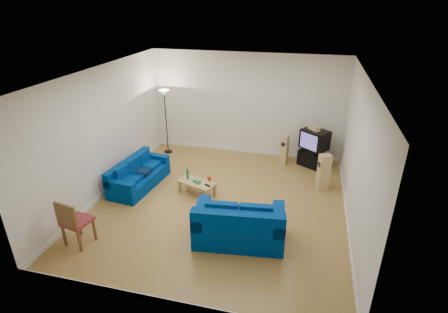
% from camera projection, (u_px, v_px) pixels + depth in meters
% --- Properties ---
extents(room, '(6.01, 6.51, 3.21)m').
position_uv_depth(room, '(220.00, 146.00, 8.02)').
color(room, brown).
rests_on(room, ground).
extents(sofa_three_seat, '(1.02, 1.98, 0.74)m').
position_uv_depth(sofa_three_seat, '(138.00, 177.00, 9.37)').
color(sofa_three_seat, '#001F52').
rests_on(sofa_three_seat, ground).
extents(sofa_loveseat, '(1.95, 1.24, 0.92)m').
position_uv_depth(sofa_loveseat, '(239.00, 227.00, 7.19)').
color(sofa_loveseat, '#001F52').
rests_on(sofa_loveseat, ground).
extents(coffee_table, '(1.06, 0.77, 0.35)m').
position_uv_depth(coffee_table, '(197.00, 183.00, 8.98)').
color(coffee_table, tan).
rests_on(coffee_table, ground).
extents(bottle, '(0.07, 0.07, 0.29)m').
position_uv_depth(bottle, '(188.00, 174.00, 9.04)').
color(bottle, '#197233').
rests_on(bottle, coffee_table).
extents(tissue_box, '(0.22, 0.19, 0.08)m').
position_uv_depth(tissue_box, '(197.00, 181.00, 8.88)').
color(tissue_box, green).
rests_on(tissue_box, coffee_table).
extents(red_canister, '(0.10, 0.10, 0.13)m').
position_uv_depth(red_canister, '(209.00, 178.00, 8.98)').
color(red_canister, red).
rests_on(red_canister, coffee_table).
extents(remote, '(0.17, 0.14, 0.02)m').
position_uv_depth(remote, '(207.00, 185.00, 8.76)').
color(remote, black).
rests_on(remote, coffee_table).
extents(tv_stand, '(0.88, 0.77, 0.47)m').
position_uv_depth(tv_stand, '(312.00, 159.00, 10.48)').
color(tv_stand, black).
rests_on(tv_stand, ground).
extents(av_receiver, '(0.60, 0.60, 0.11)m').
position_uv_depth(av_receiver, '(313.00, 150.00, 10.33)').
color(av_receiver, black).
rests_on(av_receiver, tv_stand).
extents(television, '(0.91, 0.88, 0.57)m').
position_uv_depth(television, '(315.00, 139.00, 10.21)').
color(television, black).
rests_on(television, av_receiver).
extents(centre_speaker, '(0.36, 0.41, 0.14)m').
position_uv_depth(centre_speaker, '(314.00, 128.00, 10.09)').
color(centre_speaker, tan).
rests_on(centre_speaker, television).
extents(speaker_left, '(0.27, 0.31, 0.91)m').
position_uv_depth(speaker_left, '(284.00, 149.00, 10.57)').
color(speaker_left, tan).
rests_on(speaker_left, ground).
extents(speaker_right, '(0.36, 0.32, 0.98)m').
position_uv_depth(speaker_right, '(324.00, 172.00, 9.13)').
color(speaker_right, tan).
rests_on(speaker_right, ground).
extents(floor_lamp, '(0.35, 0.35, 2.07)m').
position_uv_depth(floor_lamp, '(165.00, 102.00, 10.80)').
color(floor_lamp, black).
rests_on(floor_lamp, ground).
extents(dining_chair, '(0.58, 0.58, 1.06)m').
position_uv_depth(dining_chair, '(74.00, 221.00, 6.98)').
color(dining_chair, brown).
rests_on(dining_chair, ground).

